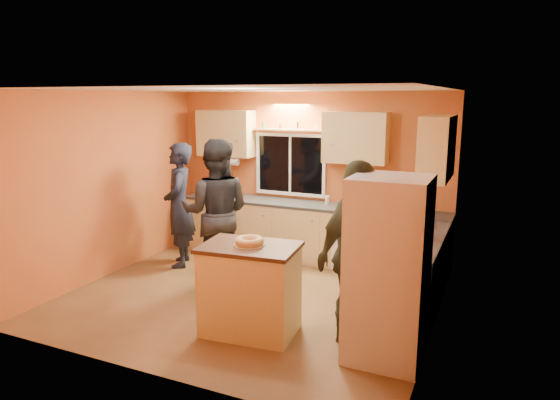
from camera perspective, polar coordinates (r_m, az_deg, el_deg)
The scene contains 14 objects.
ground at distance 6.53m, azimuth -3.31°, elevation -10.97°, with size 4.50×4.50×0.00m, color brown.
room_shell at distance 6.40m, azimuth -0.82°, elevation 3.65°, with size 4.54×4.04×2.61m.
back_counter at distance 7.84m, azimuth 2.48°, elevation -3.57°, with size 4.23×0.62×0.90m.
right_counter at distance 6.25m, azimuth 15.13°, elevation -8.01°, with size 0.62×1.84×0.90m.
refrigerator at distance 4.90m, azimuth 12.21°, elevation -7.81°, with size 0.72×0.70×1.80m, color silver.
island at distance 5.44m, azimuth -3.44°, elevation -10.08°, with size 1.08×0.79×0.98m.
bundt_pastry at distance 5.26m, azimuth -3.51°, elevation -4.72°, with size 0.31×0.31×0.09m, color tan.
person_left at distance 7.60m, azimuth -11.45°, elevation -0.58°, with size 0.68×0.44×1.86m, color black.
person_center at distance 6.77m, azimuth -7.31°, elevation -1.42°, with size 0.96×0.75×1.98m, color black.
person_right at distance 5.17m, azimuth 8.50°, elevation -6.00°, with size 1.12×0.47×1.91m, color #313823.
mixing_bowl at distance 7.39m, azimuth 10.32°, elevation -0.74°, with size 0.38×0.38×0.09m, color black.
utensil_crock at distance 8.32m, azimuth -5.61°, elevation 1.05°, with size 0.14×0.14×0.17m, color beige.
potted_plant at distance 6.08m, azimuth 15.94°, elevation -2.56°, with size 0.29×0.26×0.33m, color gray.
red_box at distance 6.59m, azimuth 16.16°, elevation -2.64°, with size 0.16×0.12×0.07m, color maroon.
Camera 1 is at (2.80, -5.33, 2.51)m, focal length 32.00 mm.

